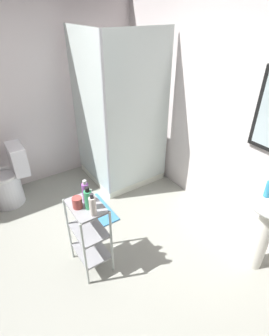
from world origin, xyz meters
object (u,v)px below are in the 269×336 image
Objects in this scene: toilet at (9,181)px; lotion_bottle_white at (93,206)px; storage_cart at (89,231)px; pedestal_sink at (268,220)px; conditioner_bottle_purple at (86,192)px; rinse_cup at (77,203)px; shower_stall at (118,150)px; bath_mat at (93,212)px; hand_soap_bottle at (269,189)px; body_wash_bottle_green at (88,199)px.

lotion_bottle_white reaches higher than toilet.
pedestal_sink is at bearing 56.30° from storage_cart.
rinse_cup is (0.04, -0.10, -0.05)m from conditioner_bottle_purple.
shower_stall is 2.05m from pedestal_sink.
storage_cart is at bearing -123.70° from pedestal_sink.
conditioner_bottle_purple reaches higher than rinse_cup.
bath_mat is at bearing -54.43° from shower_stall.
toilet is 7.77× the size of rinse_cup.
bath_mat is at bearing -147.99° from pedestal_sink.
conditioner_bottle_purple reaches higher than bath_mat.
storage_cart is at bearing -122.12° from hand_soap_bottle.
toilet is 2.89m from hand_soap_bottle.
toilet is (-0.30, -1.40, -0.15)m from shower_stall.
shower_stall reaches higher than lotion_bottle_white.
shower_stall reaches higher than rinse_cup.
body_wash_bottle_green is at bearing 15.85° from toilet.
hand_soap_bottle is 1.50m from body_wash_bottle_green.
storage_cart is 7.57× the size of rinse_cup.
hand_soap_bottle is (1.96, 0.30, 0.42)m from shower_stall.
hand_soap_bottle is at bearing 8.79° from shower_stall.
conditioner_bottle_purple is 1.02× the size of lotion_bottle_white.
toilet is at bearing -102.25° from shower_stall.
toilet reaches higher than storage_cart.
storage_cart is 0.40m from conditioner_bottle_purple.
body_wash_bottle_green reaches higher than toilet.
storage_cart is (1.15, -0.99, -0.03)m from shower_stall.
conditioner_bottle_purple reaches higher than toilet.
pedestal_sink is 3.87× the size of body_wash_bottle_green.
toilet is 1.72m from lotion_bottle_white.
shower_stall is 1.50m from conditioner_bottle_purple.
lotion_bottle_white reaches higher than pedestal_sink.
lotion_bottle_white is (1.29, -0.99, 0.37)m from shower_stall.
lotion_bottle_white is (0.14, 0.00, 0.39)m from storage_cart.
shower_stall is at bearing -171.21° from hand_soap_bottle.
rinse_cup is at bearing -31.28° from bath_mat.
storage_cart is 4.19× the size of hand_soap_bottle.
body_wash_bottle_green is 0.35× the size of bath_mat.
shower_stall is 2.70× the size of storage_cart.
rinse_cup is at bearing -121.36° from hand_soap_bottle.
conditioner_bottle_purple reaches higher than pedestal_sink.
toilet is 3.59× the size of conditioner_bottle_purple.
body_wash_bottle_green reaches higher than lotion_bottle_white.
storage_cart is 3.56× the size of lotion_bottle_white.
shower_stall is at bearing 140.54° from body_wash_bottle_green.
shower_stall is at bearing 77.75° from toilet.
rinse_cup is at bearing -127.84° from body_wash_bottle_green.
toilet is 3.66× the size of lotion_bottle_white.
shower_stall is 1.58m from rinse_cup.
body_wash_bottle_green reaches higher than pedestal_sink.
shower_stall reaches higher than pedestal_sink.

